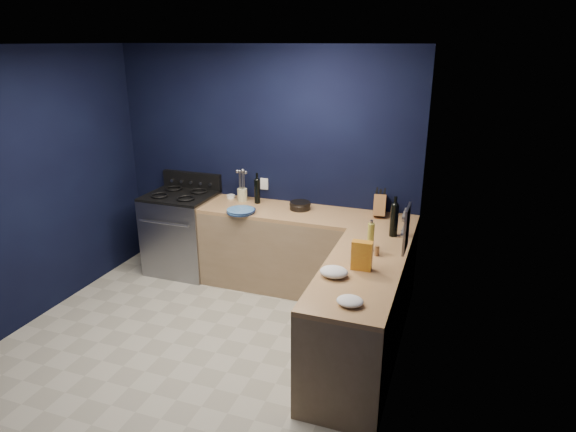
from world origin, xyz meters
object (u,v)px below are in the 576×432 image
at_px(gas_range, 183,234).
at_px(knife_block, 380,205).
at_px(plate_stack, 241,211).
at_px(utensil_crock, 242,195).
at_px(crouton_bag, 362,256).

bearing_deg(gas_range, knife_block, 4.67).
distance_m(gas_range, plate_stack, 1.01).
bearing_deg(utensil_crock, gas_range, -166.61).
bearing_deg(gas_range, utensil_crock, 13.39).
bearing_deg(gas_range, crouton_bag, -26.18).
height_order(gas_range, knife_block, knife_block).
bearing_deg(crouton_bag, plate_stack, 146.23).
xyz_separation_m(gas_range, knife_block, (2.28, 0.19, 0.55)).
bearing_deg(plate_stack, knife_block, 16.14).
bearing_deg(knife_block, utensil_crock, 174.13).
relative_size(plate_stack, utensil_crock, 2.12).
relative_size(gas_range, plate_stack, 3.10).
height_order(plate_stack, knife_block, knife_block).
relative_size(gas_range, utensil_crock, 6.57).
relative_size(gas_range, knife_block, 4.15).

